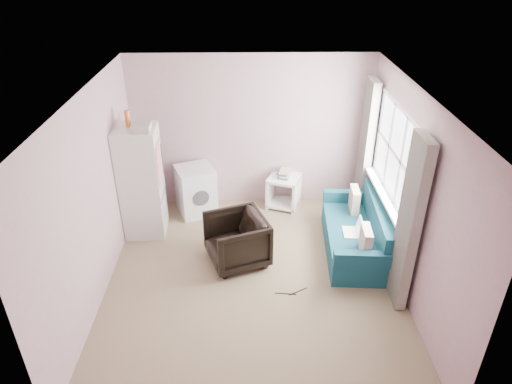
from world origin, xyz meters
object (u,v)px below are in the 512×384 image
washing_machine (196,189)px  side_table (284,189)px  sofa (358,235)px  fridge (142,181)px  armchair (237,238)px

washing_machine → side_table: 1.45m
sofa → fridge: bearing=173.4°
armchair → sofa: bearing=76.7°
fridge → sofa: 3.22m
fridge → washing_machine: 1.00m
fridge → side_table: 2.33m
armchair → washing_machine: 1.50m
armchair → side_table: bearing=133.0°
fridge → side_table: bearing=16.0°
fridge → sofa: bearing=-13.0°
washing_machine → sofa: washing_machine is taller
side_table → washing_machine: bearing=-173.5°
armchair → side_table: armchair is taller
armchair → sofa: armchair is taller
armchair → fridge: fridge is taller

